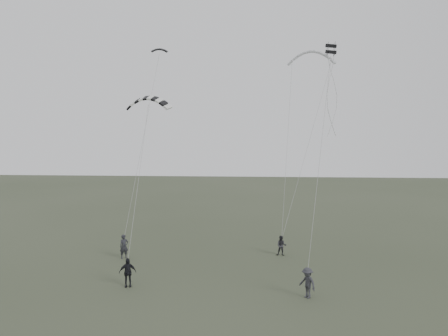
# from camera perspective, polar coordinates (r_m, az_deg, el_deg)

# --- Properties ---
(ground) EXTENTS (140.00, 140.00, 0.00)m
(ground) POSITION_cam_1_polar(r_m,az_deg,el_deg) (29.65, -3.60, -14.57)
(ground) COLOR #373F2B
(ground) RESTS_ON ground
(flyer_left) EXTENTS (0.81, 0.75, 1.86)m
(flyer_left) POSITION_cam_1_polar(r_m,az_deg,el_deg) (35.31, -12.92, -9.96)
(flyer_left) COLOR #222228
(flyer_left) RESTS_ON ground
(flyer_right) EXTENTS (0.84, 0.69, 1.59)m
(flyer_right) POSITION_cam_1_polar(r_m,az_deg,el_deg) (35.49, 7.52, -10.03)
(flyer_right) COLOR #25252A
(flyer_right) RESTS_ON ground
(flyer_center) EXTENTS (1.16, 0.74, 1.83)m
(flyer_center) POSITION_cam_1_polar(r_m,az_deg,el_deg) (29.06, -12.48, -13.17)
(flyer_center) COLOR black
(flyer_center) RESTS_ON ground
(flyer_far) EXTENTS (1.27, 1.33, 1.82)m
(flyer_far) POSITION_cam_1_polar(r_m,az_deg,el_deg) (27.07, 10.83, -14.51)
(flyer_far) COLOR #2C2C31
(flyer_far) RESTS_ON ground
(kite_dark_small) EXTENTS (1.53, 0.80, 0.62)m
(kite_dark_small) POSITION_cam_1_polar(r_m,az_deg,el_deg) (41.18, -8.44, 15.09)
(kite_dark_small) COLOR black
(kite_dark_small) RESTS_ON flyer_left
(kite_pale_large) EXTENTS (4.61, 2.09, 1.98)m
(kite_pale_large) POSITION_cam_1_polar(r_m,az_deg,el_deg) (42.60, 11.36, 14.67)
(kite_pale_large) COLOR #A8AAAD
(kite_pale_large) RESTS_ON flyer_right
(kite_striped) EXTENTS (3.47, 1.51, 1.50)m
(kite_striped) POSITION_cam_1_polar(r_m,az_deg,el_deg) (33.72, -9.86, 9.01)
(kite_striped) COLOR black
(kite_striped) RESTS_ON flyer_center
(kite_box) EXTENTS (0.85, 0.90, 0.80)m
(kite_box) POSITION_cam_1_polar(r_m,az_deg,el_deg) (33.91, 13.79, 14.86)
(kite_box) COLOR black
(kite_box) RESTS_ON flyer_far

